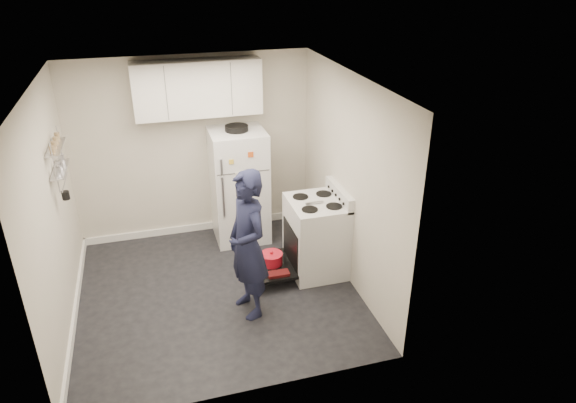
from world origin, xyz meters
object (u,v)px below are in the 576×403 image
object	(u,v)px
open_oven_door	(270,263)
refrigerator	(239,185)
person	(248,245)
electric_range	(315,237)

from	to	relation	value
open_oven_door	refrigerator	distance (m)	1.25
open_oven_door	refrigerator	world-z (taller)	refrigerator
open_oven_door	refrigerator	size ratio (longest dim) A/B	0.43
person	electric_range	bearing A→B (deg)	106.48
refrigerator	person	xyz separation A→B (m)	(-0.24, -1.69, 0.06)
electric_range	person	bearing A→B (deg)	-148.68
open_oven_door	person	bearing A→B (deg)	-123.20
electric_range	person	distance (m)	1.19
electric_range	person	world-z (taller)	person
refrigerator	person	bearing A→B (deg)	-98.10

